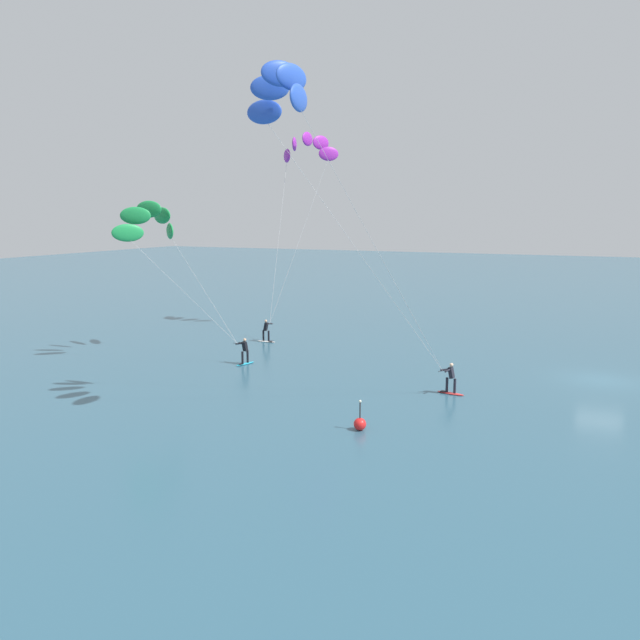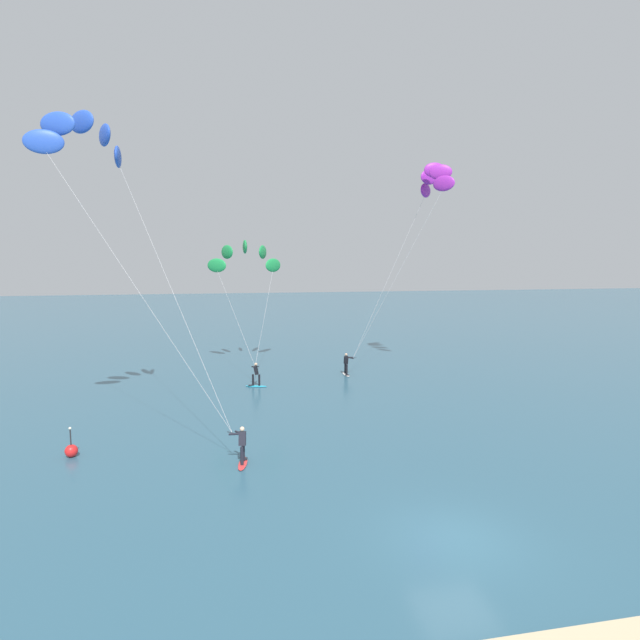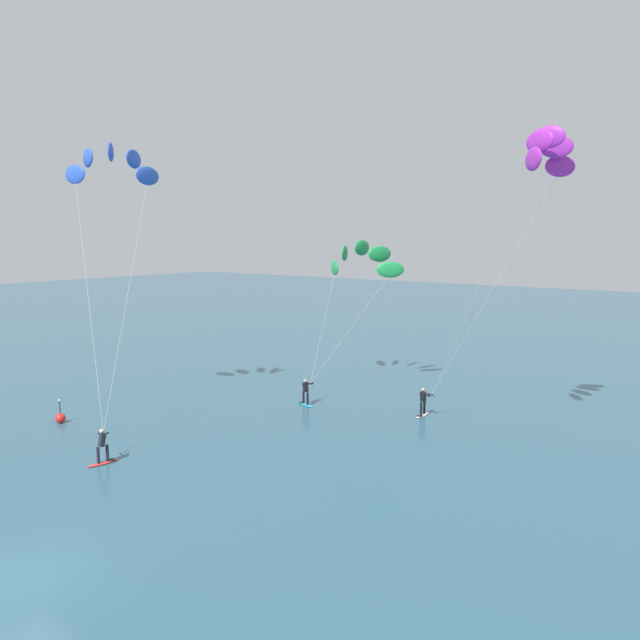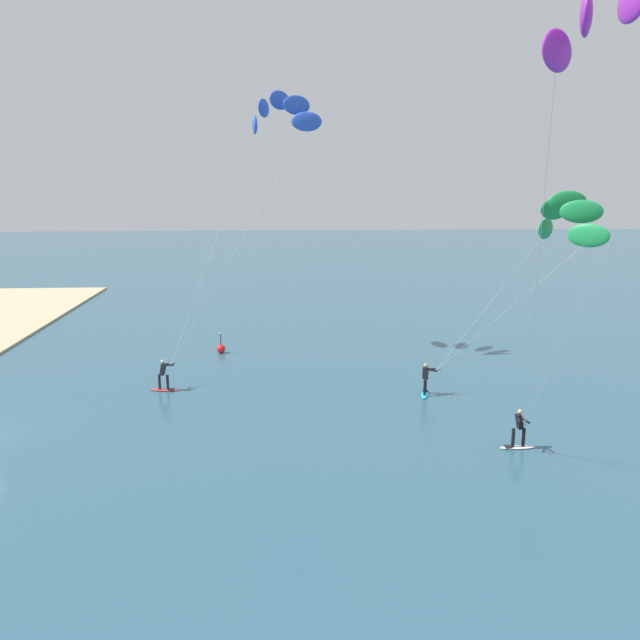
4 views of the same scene
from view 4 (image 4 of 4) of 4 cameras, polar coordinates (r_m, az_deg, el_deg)
name	(u,v)px [view 4 (image 4 of 4)]	position (r m, az deg, el deg)	size (l,w,h in m)	color
kitesurfer_nearshore	(276,122)	(39.99, -3.92, 16.95)	(9.74, 9.44, 15.96)	red
kitesurfer_mid_water	(561,224)	(34.66, 20.41, 7.93)	(6.11, 8.28, 10.29)	#23ADD1
kitesurfer_far_out	(623,54)	(20.63, 25.04, 20.42)	(7.71, 5.17, 15.91)	white
marker_buoy	(221,349)	(41.89, -8.68, -2.50)	(0.56, 0.56, 1.38)	red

